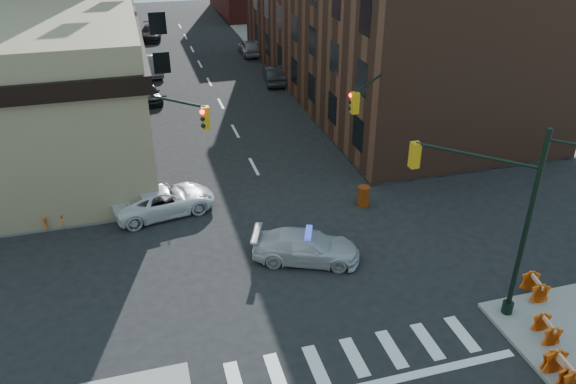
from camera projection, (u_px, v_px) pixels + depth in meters
ground at (301, 255)px, 26.51m from camera, size 140.00×140.00×0.00m
sidewalk_ne at (417, 50)px, 59.68m from camera, size 34.00×54.50×0.15m
commercial_row_ne at (374, 4)px, 45.31m from camera, size 14.00×34.00×14.00m
signal_pole_se at (498, 211)px, 21.09m from camera, size 5.40×5.27×8.00m
signal_pole_nw at (156, 141)px, 27.54m from camera, size 3.58×3.67×8.00m
signal_pole_ne at (376, 118)px, 30.36m from camera, size 3.67×3.58×8.00m
tree_ne_near at (296, 42)px, 48.62m from camera, size 3.00×3.00×4.85m
tree_ne_far at (273, 24)px, 55.38m from camera, size 3.00×3.00×4.85m
police_car at (306, 247)px, 25.88m from camera, size 5.34×3.73×1.44m
pickup at (164, 200)px, 29.67m from camera, size 5.73×3.42×1.49m
parked_car_wnear at (148, 92)px, 45.35m from camera, size 2.25×4.43×1.45m
parked_car_wfar at (150, 66)px, 51.86m from camera, size 2.14×5.09×1.63m
parked_car_wdeep at (151, 32)px, 64.00m from camera, size 2.75×5.59×1.57m
parked_car_enear at (274, 75)px, 49.56m from camera, size 2.16×4.69×1.49m
parked_car_efar at (250, 47)px, 57.97m from camera, size 2.01×4.63×1.55m
pedestrian_a at (111, 175)px, 31.59m from camera, size 0.67×0.47×1.77m
pedestrian_b at (54, 193)px, 29.85m from camera, size 1.04×0.94×1.73m
pedestrian_c at (25, 181)px, 30.71m from camera, size 1.27×0.94×2.01m
barrel_road at (364, 196)px, 30.42m from camera, size 0.74×0.74×1.14m
barrel_bank at (176, 205)px, 29.77m from camera, size 0.57×0.57×0.92m
barricade_se_a at (535, 287)px, 23.45m from camera, size 0.81×1.28×0.89m
barricade_se_b at (547, 330)px, 21.25m from camera, size 0.71×1.16×0.81m
barricade_se_c at (558, 369)px, 19.53m from camera, size 0.59×1.12×0.83m
barricade_se_d at (564, 372)px, 19.27m from camera, size 0.75×1.35×0.98m
barricade_nw_a at (151, 205)px, 29.48m from camera, size 1.22×0.63×0.91m
barricade_nw_b at (53, 219)px, 28.33m from camera, size 1.15×0.72×0.81m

